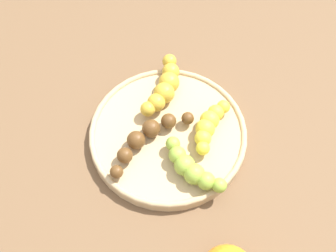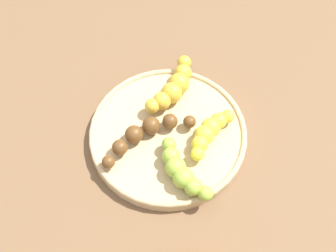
{
  "view_description": "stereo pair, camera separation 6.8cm",
  "coord_description": "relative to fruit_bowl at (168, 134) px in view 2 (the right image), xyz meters",
  "views": [
    {
      "loc": [
        0.25,
        0.25,
        0.62
      ],
      "look_at": [
        0.0,
        0.0,
        0.04
      ],
      "focal_mm": 45.1,
      "sensor_mm": 36.0,
      "label": 1
    },
    {
      "loc": [
        0.2,
        0.29,
        0.62
      ],
      "look_at": [
        0.0,
        0.0,
        0.04
      ],
      "focal_mm": 45.1,
      "sensor_mm": 36.0,
      "label": 2
    }
  ],
  "objects": [
    {
      "name": "ground_plane",
      "position": [
        0.0,
        0.0,
        -0.01
      ],
      "size": [
        2.4,
        2.4,
        0.0
      ],
      "primitive_type": "plane",
      "color": "brown"
    },
    {
      "name": "banana_green",
      "position": [
        0.03,
        0.08,
        0.02
      ],
      "size": [
        0.04,
        0.12,
        0.03
      ],
      "rotation": [
        0.0,
        0.0,
        6.27
      ],
      "color": "#8CAD38",
      "rests_on": "fruit_bowl"
    },
    {
      "name": "fruit_bowl",
      "position": [
        0.0,
        0.0,
        0.0
      ],
      "size": [
        0.26,
        0.26,
        0.02
      ],
      "color": "tan",
      "rests_on": "ground_plane"
    },
    {
      "name": "banana_spotted",
      "position": [
        -0.05,
        -0.06,
        0.03
      ],
      "size": [
        0.13,
        0.07,
        0.04
      ],
      "rotation": [
        0.0,
        0.0,
        1.99
      ],
      "color": "gold",
      "rests_on": "fruit_bowl"
    },
    {
      "name": "banana_overripe",
      "position": [
        0.04,
        -0.01,
        0.02
      ],
      "size": [
        0.17,
        0.06,
        0.03
      ],
      "rotation": [
        0.0,
        0.0,
        4.67
      ],
      "color": "#593819",
      "rests_on": "fruit_bowl"
    },
    {
      "name": "banana_yellow",
      "position": [
        -0.05,
        0.05,
        0.02
      ],
      "size": [
        0.1,
        0.05,
        0.03
      ],
      "rotation": [
        0.0,
        0.0,
        5.04
      ],
      "color": "yellow",
      "rests_on": "fruit_bowl"
    }
  ]
}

